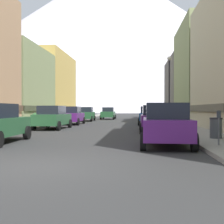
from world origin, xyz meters
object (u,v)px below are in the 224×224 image
at_px(pedestrian_0, 16,117).
at_px(streetlamp_right, 169,80).
at_px(car_left_2, 72,115).
at_px(trash_bin_right, 216,128).
at_px(car_right_0, 166,124).
at_px(parking_meter_near, 219,123).
at_px(potted_plant_0, 35,118).
at_px(car_left_1, 53,117).
at_px(car_right_2, 149,116).
at_px(car_right_1, 155,119).
at_px(car_left_3, 86,114).
at_px(car_driving_0, 108,113).

height_order(pedestrian_0, streetlamp_right, streetlamp_right).
distance_m(car_left_2, trash_bin_right, 17.38).
height_order(car_right_0, parking_meter_near, car_right_0).
xyz_separation_m(car_left_2, car_right_0, (7.60, -15.97, 0.00)).
bearing_deg(parking_meter_near, pedestrian_0, 142.41).
xyz_separation_m(trash_bin_right, potted_plant_0, (-13.35, 12.76, 0.06)).
relative_size(car_left_1, potted_plant_0, 4.31).
xyz_separation_m(car_left_1, car_right_2, (7.60, 6.48, 0.00)).
bearing_deg(car_left_1, car_right_2, 40.42).
relative_size(car_right_1, pedestrian_0, 2.64).
height_order(car_right_0, car_right_1, same).
xyz_separation_m(car_right_1, potted_plant_0, (-10.80, 7.59, -0.20)).
relative_size(car_left_2, pedestrian_0, 2.66).
distance_m(car_left_1, trash_bin_right, 12.66).
distance_m(car_left_1, potted_plant_0, 6.11).
bearing_deg(car_left_3, car_driving_0, 71.67).
bearing_deg(car_right_1, car_right_2, 89.99).
xyz_separation_m(car_left_1, potted_plant_0, (-3.20, 5.20, -0.20)).
relative_size(car_left_2, trash_bin_right, 4.52).
bearing_deg(trash_bin_right, car_left_3, 114.58).
relative_size(trash_bin_right, streetlamp_right, 0.17).
xyz_separation_m(car_left_1, trash_bin_right, (10.15, -7.56, -0.26)).
bearing_deg(car_left_2, car_right_1, -49.61).
distance_m(potted_plant_0, pedestrian_0, 6.22).
bearing_deg(streetlamp_right, pedestrian_0, -159.90).
bearing_deg(trash_bin_right, streetlamp_right, 95.27).
relative_size(car_left_2, streetlamp_right, 0.76).
distance_m(car_left_3, trash_bin_right, 24.40).
bearing_deg(potted_plant_0, pedestrian_0, -83.07).
distance_m(car_right_1, parking_meter_near, 8.06).
distance_m(trash_bin_right, pedestrian_0, 14.22).
bearing_deg(pedestrian_0, parking_meter_near, -37.59).
bearing_deg(car_right_0, parking_meter_near, -21.92).
distance_m(car_left_1, parking_meter_near, 13.98).
relative_size(car_right_2, pedestrian_0, 2.67).
xyz_separation_m(car_left_3, trash_bin_right, (10.15, -22.19, -0.26)).
xyz_separation_m(pedestrian_0, streetlamp_right, (11.60, 4.25, 3.07)).
bearing_deg(trash_bin_right, car_left_2, 125.74).
bearing_deg(car_left_2, car_driving_0, 81.51).
xyz_separation_m(car_left_2, streetlamp_right, (9.15, -3.27, 3.09)).
xyz_separation_m(car_right_1, trash_bin_right, (2.55, -5.17, -0.26)).
bearing_deg(car_left_2, parking_meter_near, -60.32).
distance_m(car_right_2, potted_plant_0, 10.88).
xyz_separation_m(car_right_1, parking_meter_near, (1.95, -7.82, 0.11)).
height_order(potted_plant_0, streetlamp_right, streetlamp_right).
bearing_deg(streetlamp_right, car_right_0, -96.97).
xyz_separation_m(car_driving_0, potted_plant_0, (-5.40, -16.08, -0.20)).
height_order(car_left_2, streetlamp_right, streetlamp_right).
xyz_separation_m(trash_bin_right, streetlamp_right, (-1.00, 10.84, 3.34)).
distance_m(potted_plant_0, streetlamp_right, 12.92).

